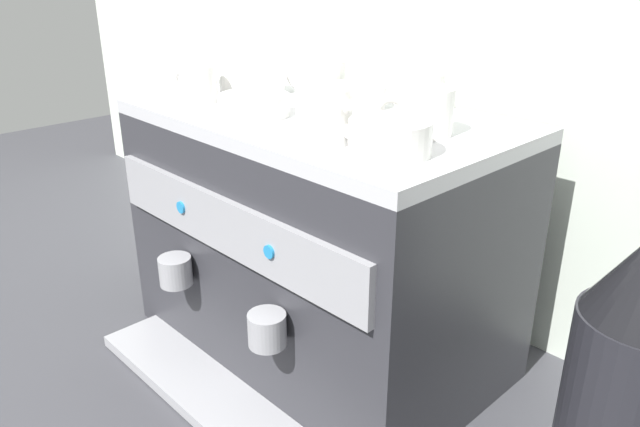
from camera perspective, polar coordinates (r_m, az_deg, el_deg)
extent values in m
plane|color=#38383D|center=(1.20, 0.00, -11.93)|extent=(4.00, 4.00, 0.00)
cube|color=silver|center=(1.23, 10.41, 12.76)|extent=(2.80, 0.03, 0.95)
cube|color=#2D2D33|center=(1.09, 0.00, -2.74)|extent=(0.65, 0.39, 0.43)
cube|color=#B7B7BC|center=(1.02, 0.00, 8.73)|extent=(0.65, 0.39, 0.02)
cube|color=#939399|center=(0.94, -8.77, -1.19)|extent=(0.59, 0.01, 0.09)
cylinder|color=#1E7AB7|center=(1.03, -12.76, 0.57)|extent=(0.02, 0.01, 0.02)
cylinder|color=#1E7AB7|center=(0.86, -4.72, -3.56)|extent=(0.02, 0.01, 0.02)
cube|color=#939399|center=(1.07, -9.78, -16.35)|extent=(0.55, 0.12, 0.02)
cylinder|color=#939399|center=(1.07, -13.28, -5.21)|extent=(0.06, 0.06, 0.05)
cylinder|color=#939399|center=(0.90, -4.93, -10.68)|extent=(0.06, 0.06, 0.05)
cylinder|color=white|center=(1.03, 9.26, 11.08)|extent=(0.08, 0.08, 0.06)
torus|color=white|center=(0.99, 8.45, 10.57)|extent=(0.03, 0.05, 0.05)
cylinder|color=white|center=(1.14, 0.37, 12.49)|extent=(0.08, 0.08, 0.06)
torus|color=white|center=(1.16, -2.00, 12.66)|extent=(0.05, 0.03, 0.05)
cylinder|color=white|center=(0.89, 9.83, 9.35)|extent=(0.08, 0.08, 0.07)
torus|color=white|center=(0.88, 6.60, 9.40)|extent=(0.04, 0.05, 0.05)
cylinder|color=white|center=(0.84, 0.38, 9.16)|extent=(0.08, 0.08, 0.07)
torus|color=white|center=(0.81, 3.21, 8.60)|extent=(0.06, 0.02, 0.06)
cylinder|color=white|center=(1.11, -11.21, 11.74)|extent=(0.06, 0.06, 0.06)
torus|color=white|center=(1.14, -12.72, 11.92)|extent=(0.05, 0.02, 0.05)
cylinder|color=white|center=(1.00, -6.16, 10.00)|extent=(0.11, 0.11, 0.03)
cylinder|color=white|center=(1.00, -6.13, 9.31)|extent=(0.06, 0.06, 0.01)
cylinder|color=white|center=(1.05, 2.88, 10.79)|extent=(0.12, 0.12, 0.04)
cylinder|color=white|center=(1.05, 2.87, 10.06)|extent=(0.06, 0.06, 0.01)
cylinder|color=white|center=(1.17, -6.35, 12.11)|extent=(0.12, 0.12, 0.04)
cylinder|color=white|center=(1.17, -6.32, 11.33)|extent=(0.07, 0.07, 0.01)
cylinder|color=white|center=(0.80, 6.53, 7.07)|extent=(0.11, 0.11, 0.04)
cylinder|color=white|center=(0.80, 6.48, 5.91)|extent=(0.06, 0.06, 0.01)
cylinder|color=#B7B7BC|center=(1.51, -11.99, -2.18)|extent=(0.08, 0.08, 0.12)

